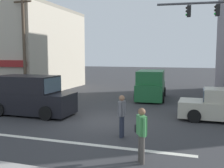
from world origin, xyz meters
TOP-DOWN VIEW (x-y plane):
  - ground_plane at (0.00, 0.00)m, footprint 120.00×120.00m
  - lane_marking_stripe at (0.00, -3.50)m, footprint 9.00×0.24m
  - building_left_block at (-13.25, 9.47)m, footprint 11.99×10.23m
  - utility_pole_near_left at (-7.52, 4.24)m, footprint 1.40×0.22m
  - sedan_crossing_leftbound at (5.65, 1.73)m, footprint 4.14×1.95m
  - van_crossing_rightbound at (1.24, 7.09)m, footprint 2.31×4.73m
  - van_parked_curbside at (-4.19, 0.06)m, footprint 4.60×2.05m
  - pedestrian_foreground_with_bag at (2.86, -4.49)m, footprint 0.46×0.67m
  - pedestrian_mid_crossing at (1.64, -2.31)m, footprint 0.22×0.57m

SIDE VIEW (x-z plane):
  - ground_plane at x=0.00m, z-range 0.00..0.00m
  - lane_marking_stripe at x=0.00m, z-range 0.00..0.01m
  - sedan_crossing_leftbound at x=5.65m, z-range -0.08..1.50m
  - pedestrian_mid_crossing at x=1.64m, z-range 0.11..1.78m
  - pedestrian_foreground_with_bag at x=2.86m, z-range 0.12..1.79m
  - van_crossing_rightbound at x=1.24m, z-range -0.05..2.06m
  - van_parked_curbside at x=-4.19m, z-range -0.05..2.06m
  - building_left_block at x=-13.25m, z-range 0.00..7.58m
  - utility_pole_near_left at x=-7.52m, z-range 0.15..7.54m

